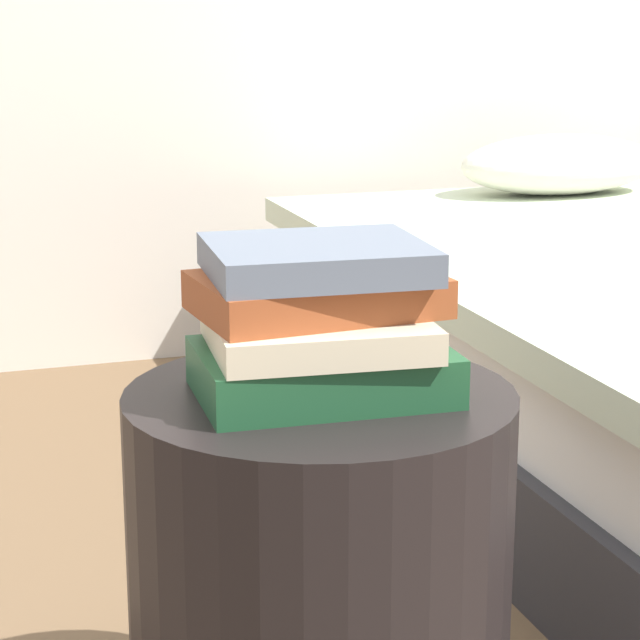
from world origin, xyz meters
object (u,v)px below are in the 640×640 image
side_table (320,591)px  book_rust (315,294)px  book_slate (319,259)px  book_forest (320,372)px  book_cream (318,333)px

side_table → book_rust: 0.37m
book_rust → book_slate: book_slate is taller
book_forest → book_slate: size_ratio=1.16×
book_rust → book_slate: 0.04m
book_cream → book_forest: bearing=-0.3°
book_cream → book_slate: size_ratio=0.99×
book_cream → book_rust: 0.05m
book_cream → book_rust: size_ratio=0.90×
book_forest → book_slate: (0.01, 0.02, 0.13)m
book_slate → book_rust: bearing=-178.5°
side_table → book_cream: bearing=-120.3°
side_table → book_rust: bearing=103.2°
side_table → book_rust: size_ratio=1.86×
book_rust → book_slate: bearing=-7.1°
book_slate → book_cream: bearing=-105.4°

